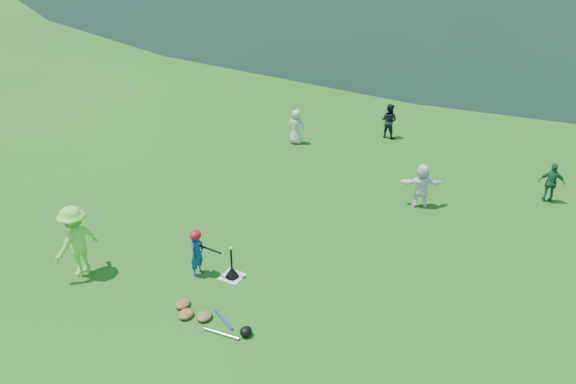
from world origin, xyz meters
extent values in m
plane|color=#1F5513|center=(0.00, 0.00, 0.00)|extent=(120.00, 120.00, 0.00)
cube|color=silver|center=(0.00, 0.00, 0.01)|extent=(0.45, 0.45, 0.02)
sphere|color=white|center=(0.00, 0.00, 0.74)|extent=(0.08, 0.08, 0.08)
imported|color=navy|center=(-0.70, -0.24, 0.53)|extent=(0.27, 0.40, 1.06)
imported|color=#87F146|center=(-2.93, -1.40, 0.80)|extent=(0.69, 1.09, 1.61)
imported|color=silver|center=(-2.25, 7.24, 0.57)|extent=(0.64, 0.50, 1.14)
imported|color=black|center=(0.24, 9.16, 0.59)|extent=(0.61, 0.49, 1.18)
imported|color=#1E643A|center=(5.52, 6.83, 0.55)|extent=(0.69, 0.38, 1.11)
imported|color=white|center=(2.59, 4.96, 0.60)|extent=(1.15, 0.78, 1.19)
cone|color=black|center=(0.00, 0.00, 0.11)|extent=(0.30, 0.30, 0.18)
cylinder|color=black|center=(0.00, 0.00, 0.45)|extent=(0.04, 0.04, 0.50)
ellipsoid|color=#B40C1F|center=(-0.70, -0.24, 0.98)|extent=(0.24, 0.26, 0.22)
cylinder|color=black|center=(-0.40, -0.20, 0.70)|extent=(0.62, 0.10, 0.07)
ellipsoid|color=olive|center=(-0.08, -1.49, 0.06)|extent=(0.28, 0.34, 0.13)
ellipsoid|color=olive|center=(0.27, -1.37, 0.06)|extent=(0.28, 0.34, 0.13)
ellipsoid|color=olive|center=(-0.33, -1.27, 0.06)|extent=(0.28, 0.34, 0.13)
cylinder|color=silver|center=(0.82, -1.59, 0.03)|extent=(0.72, 0.12, 0.06)
cylinder|color=#263FA5|center=(0.62, -1.24, 0.03)|extent=(0.63, 0.36, 0.05)
ellipsoid|color=black|center=(1.22, -1.39, 0.09)|extent=(0.22, 0.24, 0.19)
cube|color=gray|center=(0.00, 28.00, 0.60)|extent=(70.00, 0.03, 1.20)
cube|color=yellow|center=(0.00, 28.00, 1.24)|extent=(70.00, 0.08, 0.08)
cylinder|color=gray|center=(0.00, 28.00, 0.60)|extent=(0.07, 0.07, 1.30)
camera|label=1|loc=(5.67, -8.02, 7.12)|focal=35.00mm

